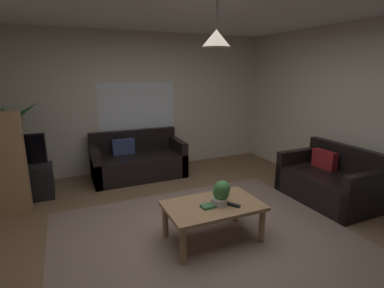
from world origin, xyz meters
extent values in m
cube|color=brown|center=(0.00, 0.00, -0.01)|extent=(5.24, 5.49, 0.02)
cube|color=gray|center=(0.00, -0.20, 0.00)|extent=(3.41, 3.02, 0.01)
cube|color=beige|center=(0.00, 2.78, 1.30)|extent=(5.36, 0.06, 2.61)
cube|color=beige|center=(2.65, 0.00, 1.30)|extent=(0.06, 5.49, 2.61)
cube|color=white|center=(-0.07, 2.75, 1.17)|extent=(1.47, 0.01, 1.05)
cube|color=black|center=(-0.21, 2.24, 0.21)|extent=(1.63, 0.81, 0.42)
cube|color=black|center=(-0.21, 2.59, 0.62)|extent=(1.63, 0.12, 0.40)
cube|color=black|center=(-0.96, 2.24, 0.32)|extent=(0.12, 0.81, 0.64)
cube|color=black|center=(0.55, 2.24, 0.32)|extent=(0.12, 0.81, 0.64)
cube|color=navy|center=(-0.44, 2.41, 0.56)|extent=(0.40, 0.14, 0.28)
cube|color=black|center=(2.11, 0.10, 0.21)|extent=(0.81, 1.34, 0.42)
cube|color=black|center=(2.46, 0.10, 0.62)|extent=(0.12, 1.34, 0.40)
cube|color=black|center=(2.11, 0.71, 0.32)|extent=(0.81, 0.12, 0.64)
cube|color=black|center=(2.11, -0.51, 0.32)|extent=(0.81, 0.12, 0.64)
cube|color=maroon|center=(2.28, 0.34, 0.56)|extent=(0.12, 0.40, 0.28)
cube|color=#A87F56|center=(0.07, -0.14, 0.42)|extent=(1.08, 0.67, 0.04)
cylinder|color=#A87F56|center=(-0.41, -0.41, 0.20)|extent=(0.07, 0.07, 0.40)
cylinder|color=#A87F56|center=(0.55, -0.41, 0.20)|extent=(0.07, 0.07, 0.40)
cylinder|color=#A87F56|center=(-0.41, 0.14, 0.20)|extent=(0.07, 0.07, 0.40)
cylinder|color=#A87F56|center=(0.55, 0.14, 0.20)|extent=(0.07, 0.07, 0.40)
cube|color=#387247|center=(-0.02, -0.19, 0.46)|extent=(0.16, 0.11, 0.03)
cube|color=black|center=(0.25, -0.27, 0.46)|extent=(0.13, 0.16, 0.02)
cube|color=black|center=(0.18, -0.12, 0.46)|extent=(0.10, 0.17, 0.02)
cylinder|color=beige|center=(0.12, -0.18, 0.48)|extent=(0.18, 0.18, 0.08)
sphere|color=#3D7F3D|center=(0.15, -0.17, 0.59)|extent=(0.19, 0.19, 0.19)
sphere|color=#3D7F3D|center=(0.15, -0.19, 0.64)|extent=(0.18, 0.18, 0.18)
cube|color=black|center=(-2.07, 2.00, 0.25)|extent=(0.90, 0.44, 0.50)
cube|color=black|center=(-2.07, 1.98, 0.78)|extent=(0.81, 0.05, 0.46)
cube|color=black|center=(-2.07, 1.95, 0.78)|extent=(0.77, 0.00, 0.42)
cube|color=black|center=(-2.07, 1.98, 0.52)|extent=(0.24, 0.16, 0.04)
cylinder|color=#4C4C51|center=(-2.18, 2.50, 0.15)|extent=(0.32, 0.32, 0.30)
cylinder|color=brown|center=(-2.18, 2.50, 0.71)|extent=(0.05, 0.05, 0.82)
cone|color=#2D6B33|center=(-1.95, 2.49, 1.27)|extent=(0.52, 0.12, 0.38)
cone|color=#2D6B33|center=(-2.09, 2.67, 1.18)|extent=(0.23, 0.41, 0.27)
cone|color=#2D6B33|center=(-2.24, 2.65, 1.24)|extent=(0.21, 0.37, 0.34)
cone|color=#2D6B33|center=(-2.20, 2.28, 1.26)|extent=(0.13, 0.48, 0.36)
cone|color=#2D6B33|center=(-2.07, 2.35, 1.20)|extent=(0.28, 0.39, 0.31)
cylinder|color=black|center=(0.07, -0.14, 2.45)|extent=(0.01, 0.01, 0.31)
cone|color=beige|center=(0.07, -0.14, 2.22)|extent=(0.28, 0.28, 0.16)
camera|label=1|loc=(-1.38, -2.82, 1.91)|focal=27.40mm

